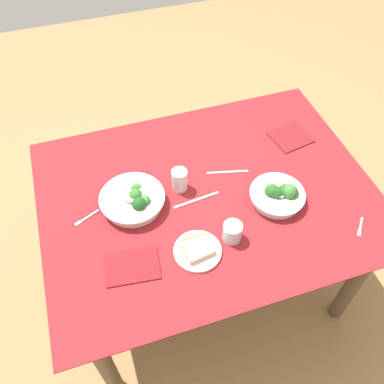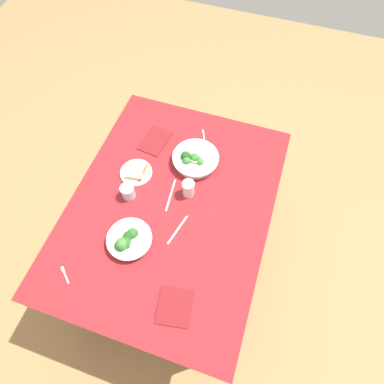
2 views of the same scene
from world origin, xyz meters
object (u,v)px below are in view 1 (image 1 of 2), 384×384
at_px(broccoli_bowl_near, 134,200).
at_px(napkin_folded_upper, 290,137).
at_px(napkin_folded_lower, 132,266).
at_px(table_knife_left, 228,172).
at_px(bread_side_plate, 197,250).
at_px(water_glass_side, 180,180).
at_px(table_knife_right, 196,200).
at_px(fork_by_near_bowl, 86,218).
at_px(broccoli_bowl_far, 279,195).
at_px(water_glass_center, 232,232).
at_px(fork_by_far_bowl, 360,228).

height_order(broccoli_bowl_near, napkin_folded_upper, broccoli_bowl_near).
xyz_separation_m(broccoli_bowl_near, napkin_folded_lower, (0.07, 0.28, -0.03)).
bearing_deg(table_knife_left, bread_side_plate, 67.03).
bearing_deg(water_glass_side, table_knife_right, 116.94).
relative_size(napkin_folded_upper, napkin_folded_lower, 0.86).
bearing_deg(napkin_folded_upper, table_knife_right, 22.10).
relative_size(water_glass_side, napkin_folded_upper, 0.59).
relative_size(water_glass_side, fork_by_near_bowl, 0.95).
bearing_deg(water_glass_side, fork_by_near_bowl, 5.56).
height_order(water_glass_side, napkin_folded_upper, water_glass_side).
relative_size(table_knife_right, napkin_folded_lower, 1.02).
bearing_deg(broccoli_bowl_far, napkin_folded_upper, -124.09).
distance_m(water_glass_center, water_glass_side, 0.32).
height_order(water_glass_side, napkin_folded_lower, water_glass_side).
bearing_deg(table_knife_left, napkin_folded_upper, -148.55).
bearing_deg(fork_by_far_bowl, napkin_folded_upper, -136.65).
relative_size(water_glass_center, table_knife_right, 0.40).
height_order(fork_by_near_bowl, table_knife_left, same).
distance_m(broccoli_bowl_near, fork_by_near_bowl, 0.20).
height_order(table_knife_left, table_knife_right, same).
height_order(table_knife_right, napkin_folded_upper, napkin_folded_upper).
height_order(bread_side_plate, napkin_folded_upper, bread_side_plate).
xyz_separation_m(water_glass_center, table_knife_right, (0.07, -0.21, -0.04)).
bearing_deg(table_knife_right, table_knife_left, -155.53).
height_order(fork_by_near_bowl, napkin_folded_upper, napkin_folded_upper).
relative_size(broccoli_bowl_near, fork_by_near_bowl, 2.53).
height_order(bread_side_plate, water_glass_side, water_glass_side).
bearing_deg(broccoli_bowl_far, fork_by_far_bowl, 137.03).
height_order(fork_by_far_bowl, fork_by_near_bowl, same).
bearing_deg(table_knife_left, broccoli_bowl_near, 20.13).
height_order(table_knife_left, napkin_folded_lower, napkin_folded_lower).
relative_size(broccoli_bowl_far, table_knife_left, 1.24).
bearing_deg(napkin_folded_upper, fork_by_far_bowl, 92.75).
height_order(bread_side_plate, table_knife_right, bread_side_plate).
height_order(fork_by_far_bowl, table_knife_left, same).
bearing_deg(broccoli_bowl_far, table_knife_right, -17.61).
xyz_separation_m(broccoli_bowl_near, bread_side_plate, (-0.17, 0.29, -0.02)).
relative_size(broccoli_bowl_far, water_glass_center, 2.83).
bearing_deg(napkin_folded_lower, table_knife_right, -145.54).
bearing_deg(napkin_folded_lower, broccoli_bowl_far, -169.67).
height_order(broccoli_bowl_far, fork_by_far_bowl, broccoli_bowl_far).
bearing_deg(broccoli_bowl_near, table_knife_right, 167.01).
xyz_separation_m(water_glass_center, napkin_folded_lower, (0.39, 0.00, -0.04)).
distance_m(fork_by_far_bowl, napkin_folded_lower, 0.89).
height_order(broccoli_bowl_near, table_knife_left, broccoli_bowl_near).
bearing_deg(table_knife_left, table_knife_right, 44.05).
bearing_deg(napkin_folded_lower, fork_by_near_bowl, -64.47).
bearing_deg(broccoli_bowl_near, napkin_folded_upper, -168.37).
bearing_deg(napkin_folded_lower, table_knife_left, -147.01).
bearing_deg(bread_side_plate, table_knife_right, -107.40).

